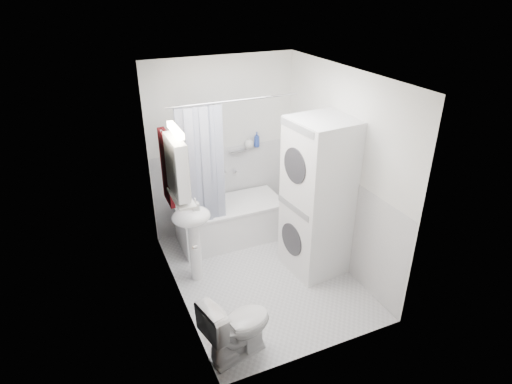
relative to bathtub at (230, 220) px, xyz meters
name	(u,v)px	position (x,y,z in m)	size (l,w,h in m)	color
floor	(263,275)	(0.07, -0.92, -0.30)	(2.60, 2.60, 0.00)	silver
room_walls	(264,162)	(0.07, -0.92, 1.19)	(2.60, 2.60, 2.60)	silver
wainscot	(253,221)	(0.07, -0.63, 0.30)	(1.98, 2.58, 2.58)	white
door	(195,247)	(-0.88, -1.47, 0.70)	(0.05, 2.00, 2.00)	brown
bathtub	(230,220)	(0.00, 0.00, 0.00)	(1.41, 0.67, 0.54)	white
tub_spout	(234,171)	(0.20, 0.33, 0.56)	(0.04, 0.04, 0.12)	silver
curtain_rod	(235,100)	(0.00, -0.27, 1.70)	(0.02, 0.02, 1.59)	silver
shower_curtain	(203,168)	(-0.42, -0.27, 0.95)	(0.55, 0.02, 1.45)	#16234E
sink	(193,228)	(-0.69, -0.65, 0.41)	(0.44, 0.37, 1.04)	white
medicine_cabinet	(177,165)	(-0.84, -0.82, 1.27)	(0.13, 0.50, 0.71)	white
shelf	(181,198)	(-0.82, -0.82, 0.90)	(0.18, 0.54, 0.03)	silver
shower_caddy	(237,150)	(0.25, 0.32, 0.85)	(0.22, 0.06, 0.02)	silver
towel	(166,167)	(-0.87, -0.44, 1.11)	(0.07, 0.35, 0.85)	#4D0912
washer_dryer	(319,198)	(0.74, -1.00, 0.65)	(0.74, 0.73, 1.90)	white
toilet	(237,326)	(-0.65, -1.92, 0.04)	(0.38, 0.69, 0.67)	white
soap_pump	(196,209)	(-0.64, -0.67, 0.65)	(0.08, 0.17, 0.08)	gray
shelf_bottle	(185,200)	(-0.82, -0.97, 0.95)	(0.07, 0.18, 0.07)	gray
shelf_cup	(178,187)	(-0.82, -0.70, 0.97)	(0.10, 0.09, 0.10)	gray
shampoo_a	(249,143)	(0.42, 0.32, 0.93)	(0.13, 0.17, 0.13)	gray
shampoo_b	(257,144)	(0.54, 0.32, 0.90)	(0.08, 0.21, 0.08)	#253E96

